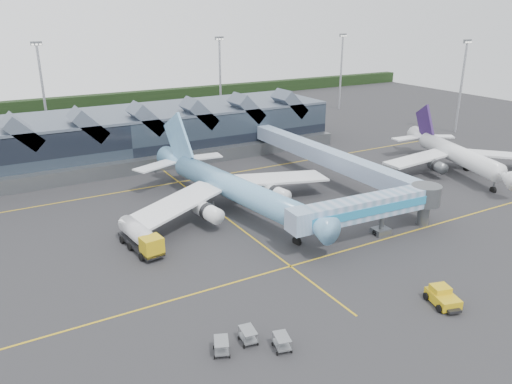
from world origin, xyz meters
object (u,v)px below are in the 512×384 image
regional_jet (455,153)px  jet_bridge (378,206)px  pushback_tug (443,297)px  fuel_truck (139,235)px  main_airliner (230,186)px

regional_jet → jet_bridge: bearing=-138.4°
jet_bridge → regional_jet: bearing=27.0°
pushback_tug → regional_jet: bearing=54.6°
jet_bridge → pushback_tug: (-5.68, -16.25, -3.44)m
fuel_truck → pushback_tug: bearing=-57.0°
main_airliner → jet_bridge: main_airliner is taller
main_airliner → pushback_tug: (7.26, -34.33, -3.07)m
jet_bridge → pushback_tug: bearing=-106.1°
jet_bridge → pushback_tug: 17.55m
main_airliner → pushback_tug: bearing=-86.3°
jet_bridge → pushback_tug: size_ratio=5.43×
regional_jet → fuel_truck: 61.98m
jet_bridge → fuel_truck: 31.50m
main_airliner → regional_jet: bearing=-12.7°
regional_jet → fuel_truck: bearing=-159.9°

